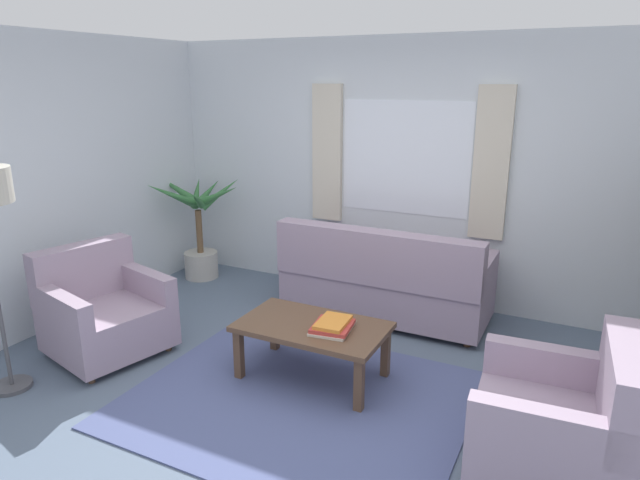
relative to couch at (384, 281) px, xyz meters
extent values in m
plane|color=slate|center=(-0.04, -1.60, -0.37)|extent=(6.24, 6.24, 0.00)
cube|color=silver|center=(-0.04, 0.66, 0.93)|extent=(5.32, 0.12, 2.60)
cube|color=silver|center=(-2.70, -1.60, 0.93)|extent=(0.12, 4.40, 2.60)
cube|color=white|center=(-0.04, 0.60, 1.08)|extent=(1.30, 0.01, 1.10)
cube|color=beige|center=(-0.87, 0.57, 1.08)|extent=(0.32, 0.06, 1.40)
cube|color=beige|center=(0.79, 0.57, 1.08)|extent=(0.32, 0.06, 1.40)
cube|color=#4C5684|center=(-0.04, -1.60, -0.36)|extent=(2.32, 1.93, 0.01)
cube|color=#998499|center=(0.00, 0.07, -0.12)|extent=(1.90, 0.80, 0.38)
cube|color=#998499|center=(0.00, -0.25, 0.31)|extent=(1.90, 0.20, 0.48)
cube|color=#998499|center=(0.87, 0.07, 0.19)|extent=(0.16, 0.80, 0.24)
cube|color=#998499|center=(-0.87, 0.07, 0.19)|extent=(0.16, 0.80, 0.24)
cylinder|color=brown|center=(0.85, 0.37, -0.34)|extent=(0.06, 0.06, 0.06)
cylinder|color=brown|center=(-0.85, 0.37, -0.34)|extent=(0.06, 0.06, 0.06)
cylinder|color=brown|center=(0.85, -0.23, -0.34)|extent=(0.06, 0.06, 0.06)
cylinder|color=brown|center=(-0.85, -0.23, -0.34)|extent=(0.06, 0.06, 0.06)
cube|color=#998499|center=(-1.77, -1.68, -0.13)|extent=(0.98, 1.01, 0.36)
cube|color=#998499|center=(-2.09, -1.60, 0.28)|extent=(0.38, 0.86, 0.46)
cube|color=#998499|center=(-1.86, -2.03, 0.16)|extent=(0.81, 0.31, 0.22)
cube|color=#998499|center=(-1.69, -1.33, 0.16)|extent=(0.81, 0.31, 0.22)
cylinder|color=brown|center=(-1.55, -2.09, -0.34)|extent=(0.05, 0.05, 0.06)
cylinder|color=brown|center=(-1.38, -1.43, -0.34)|extent=(0.05, 0.05, 0.06)
cylinder|color=brown|center=(-2.17, -1.93, -0.34)|extent=(0.05, 0.05, 0.06)
cylinder|color=brown|center=(-2.00, -1.27, -0.34)|extent=(0.05, 0.05, 0.06)
cube|color=#998499|center=(1.59, -1.67, -0.13)|extent=(0.85, 0.89, 0.36)
cube|color=#998499|center=(1.92, -1.65, 0.28)|extent=(0.23, 0.85, 0.46)
cube|color=#998499|center=(1.57, -1.31, 0.16)|extent=(0.81, 0.17, 0.22)
cube|color=#998499|center=(1.61, -2.03, 0.16)|extent=(0.81, 0.17, 0.22)
cylinder|color=brown|center=(1.25, -1.35, -0.34)|extent=(0.05, 0.05, 0.06)
cylinder|color=brown|center=(1.89, -1.31, -0.34)|extent=(0.05, 0.05, 0.06)
cube|color=brown|center=(-0.09, -1.28, 0.05)|extent=(1.10, 0.64, 0.04)
cube|color=brown|center=(-0.58, -1.54, -0.17)|extent=(0.06, 0.06, 0.40)
cube|color=brown|center=(0.40, -1.54, -0.17)|extent=(0.06, 0.06, 0.40)
cube|color=brown|center=(-0.58, -1.02, -0.17)|extent=(0.06, 0.06, 0.40)
cube|color=brown|center=(0.40, -1.02, -0.17)|extent=(0.06, 0.06, 0.40)
cube|color=beige|center=(0.07, -1.29, 0.08)|extent=(0.31, 0.37, 0.02)
cube|color=#B23833|center=(0.08, -1.30, 0.10)|extent=(0.31, 0.33, 0.03)
cube|color=orange|center=(0.08, -1.29, 0.13)|extent=(0.23, 0.31, 0.03)
cylinder|color=#B7B2A8|center=(-2.26, 0.14, -0.22)|extent=(0.38, 0.38, 0.30)
cylinder|color=brown|center=(-2.26, 0.14, 0.18)|extent=(0.07, 0.07, 0.49)
cone|color=#38753D|center=(-1.99, 0.15, 0.61)|extent=(0.54, 0.12, 0.31)
cone|color=#38753D|center=(-2.08, 0.31, 0.60)|extent=(0.38, 0.40, 0.40)
cone|color=#38753D|center=(-2.29, 0.37, 0.58)|extent=(0.13, 0.46, 0.30)
cone|color=#38753D|center=(-2.41, 0.32, 0.58)|extent=(0.32, 0.41, 0.36)
cone|color=#38753D|center=(-2.59, 0.15, 0.65)|extent=(0.65, 0.12, 0.36)
cone|color=#38753D|center=(-2.46, -0.05, 0.62)|extent=(0.41, 0.47, 0.38)
cone|color=#38753D|center=(-2.29, -0.13, 0.61)|extent=(0.14, 0.54, 0.31)
cone|color=#38753D|center=(-2.11, -0.04, 0.59)|extent=(0.32, 0.45, 0.32)
cylinder|color=#4C4C51|center=(-2.01, -2.41, -0.35)|extent=(0.28, 0.28, 0.03)
camera|label=1|loc=(1.65, -4.64, 1.83)|focal=31.19mm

